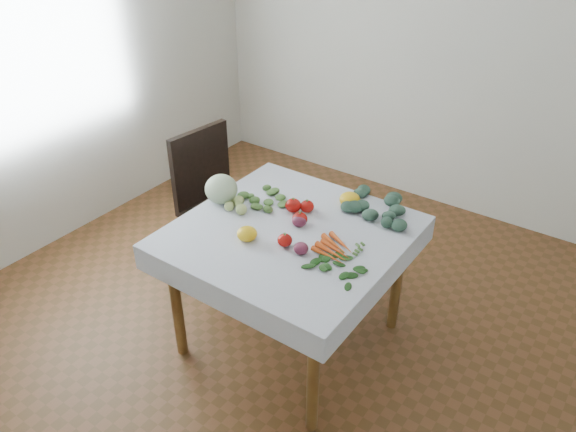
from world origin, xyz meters
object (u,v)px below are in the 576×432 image
at_px(table, 290,247).
at_px(heirloom_back, 350,199).
at_px(cabbage, 221,189).
at_px(chair, 214,195).
at_px(carrot_bunch, 334,249).

relative_size(table, heirloom_back, 8.75).
relative_size(cabbage, heirloom_back, 1.59).
xyz_separation_m(chair, heirloom_back, (0.93, 0.10, 0.23)).
height_order(cabbage, carrot_bunch, cabbage).
distance_m(table, cabbage, 0.51).
bearing_deg(chair, carrot_bunch, -16.49).
bearing_deg(table, chair, 160.02).
bearing_deg(heirloom_back, cabbage, -148.27).
distance_m(table, heirloom_back, 0.44).
xyz_separation_m(table, chair, (-0.80, 0.29, -0.09)).
bearing_deg(table, carrot_bunch, -5.88).
xyz_separation_m(table, cabbage, (-0.48, 0.02, 0.18)).
xyz_separation_m(chair, cabbage, (0.32, -0.27, 0.27)).
relative_size(chair, heirloom_back, 8.62).
relative_size(table, cabbage, 5.50).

